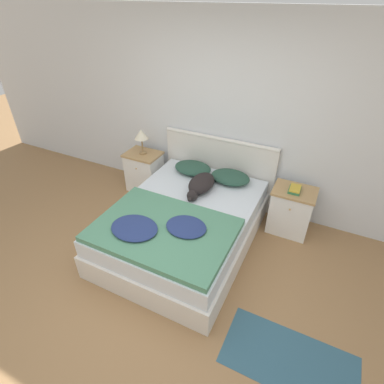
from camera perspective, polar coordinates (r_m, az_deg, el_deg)
The scene contains 13 objects.
ground_plane at distance 3.31m, azimuth -8.63°, elevation -20.27°, with size 16.00×16.00×0.00m, color #997047.
wall_back at distance 4.08m, azimuth 6.94°, elevation 13.96°, with size 9.00×0.06×2.55m.
bed at distance 3.71m, azimuth -1.44°, elevation -6.35°, with size 1.56×2.08×0.53m.
headboard at distance 4.35m, azimuth 5.01°, elevation 4.55°, with size 1.64×0.06×1.01m.
nightstand_left at distance 4.73m, azimuth -9.03°, elevation 3.88°, with size 0.52×0.41×0.63m.
nightstand_right at distance 4.05m, azimuth 18.28°, elevation -3.38°, with size 0.52×0.41×0.63m.
pillow_left at distance 4.20m, azimuth 0.15°, elevation 4.61°, with size 0.53×0.39×0.13m.
pillow_right at distance 4.02m, azimuth 7.32°, elevation 2.83°, with size 0.53×0.39×0.13m.
quilt at distance 3.19m, azimuth -5.74°, elevation -7.11°, with size 1.46×1.03×0.11m.
dog at distance 3.80m, azimuth 1.72°, elevation 1.48°, with size 0.29×0.67×0.19m.
book_stack at distance 3.85m, azimuth 19.00°, elevation 0.47°, with size 0.14×0.19×0.05m.
table_lamp at distance 4.46m, azimuth -9.65°, elevation 10.65°, with size 0.20×0.20×0.38m.
rug at distance 3.10m, azimuth 18.01°, elevation -28.10°, with size 1.13×0.59×0.00m.
Camera 1 is at (1.25, -1.49, 2.67)m, focal length 28.00 mm.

